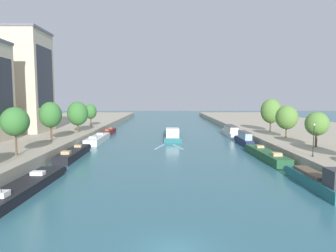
% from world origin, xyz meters
% --- Properties ---
extents(quay_left, '(36.00, 170.00, 1.83)m').
position_xyz_m(quay_left, '(-35.60, 55.00, 0.92)').
color(quay_left, '#A89E89').
rests_on(quay_left, ground).
extents(quay_right, '(36.00, 170.00, 1.83)m').
position_xyz_m(quay_right, '(35.60, 55.00, 0.92)').
color(quay_right, '#A89E89').
rests_on(quay_right, ground).
extents(barge_midriver, '(3.99, 19.56, 2.91)m').
position_xyz_m(barge_midriver, '(0.90, 52.31, 0.85)').
color(barge_midriver, '#23666B').
rests_on(barge_midriver, ground).
extents(wake_behind_barge, '(5.60, 5.89, 0.03)m').
position_xyz_m(wake_behind_barge, '(0.02, 39.63, 0.01)').
color(wake_behind_barge, '#A5D1DB').
rests_on(wake_behind_barge, ground).
extents(moored_boat_left_downstream, '(3.41, 15.60, 2.13)m').
position_xyz_m(moored_boat_left_downstream, '(-15.04, 11.92, 0.54)').
color(moored_boat_left_downstream, black).
rests_on(moored_boat_left_downstream, ground).
extents(moored_boat_left_upstream, '(2.45, 13.37, 2.35)m').
position_xyz_m(moored_boat_left_upstream, '(-15.52, 29.54, 0.65)').
color(moored_boat_left_upstream, black).
rests_on(moored_boat_left_upstream, ground).
extents(moored_boat_left_near, '(2.91, 14.13, 2.37)m').
position_xyz_m(moored_boat_left_near, '(-15.58, 46.50, 0.66)').
color(moored_boat_left_near, silver).
rests_on(moored_boat_left_near, ground).
extents(moored_boat_left_gap_after, '(1.94, 10.22, 2.29)m').
position_xyz_m(moored_boat_left_gap_after, '(-15.59, 60.10, 0.63)').
color(moored_boat_left_gap_after, maroon).
rests_on(moored_boat_left_gap_after, ground).
extents(moored_boat_right_midway, '(2.10, 11.65, 2.95)m').
position_xyz_m(moored_boat_right_midway, '(15.56, 12.85, 0.91)').
color(moored_boat_right_midway, '#23666B').
rests_on(moored_boat_right_midway, ground).
extents(moored_boat_right_far, '(2.85, 14.67, 2.40)m').
position_xyz_m(moored_boat_right_far, '(15.36, 28.13, 0.68)').
color(moored_boat_right_far, '#235633').
rests_on(moored_boat_right_far, ground).
extents(moored_boat_right_second, '(1.75, 10.33, 2.75)m').
position_xyz_m(moored_boat_right_second, '(15.63, 42.16, 1.15)').
color(moored_boat_right_second, '#1E284C').
rests_on(moored_boat_right_second, ground).
extents(moored_boat_right_downstream, '(2.68, 14.32, 2.69)m').
position_xyz_m(moored_boat_right_downstream, '(15.92, 56.21, 1.12)').
color(moored_boat_right_downstream, silver).
rests_on(moored_boat_right_downstream, ground).
extents(tree_left_second, '(3.68, 3.68, 6.59)m').
position_xyz_m(tree_left_second, '(-20.91, 22.04, 6.45)').
color(tree_left_second, brown).
rests_on(tree_left_second, quay_left).
extents(tree_left_past_mid, '(3.97, 3.97, 7.09)m').
position_xyz_m(tree_left_past_mid, '(-21.56, 35.84, 6.57)').
color(tree_left_past_mid, brown).
rests_on(tree_left_past_mid, quay_left).
extents(tree_left_midway, '(4.63, 4.63, 6.96)m').
position_xyz_m(tree_left_midway, '(-20.70, 49.32, 6.06)').
color(tree_left_midway, brown).
rests_on(tree_left_midway, quay_left).
extents(tree_left_far, '(3.21, 3.21, 6.05)m').
position_xyz_m(tree_left_far, '(-21.35, 63.33, 5.84)').
color(tree_left_far, brown).
rests_on(tree_left_far, quay_left).
extents(tree_right_midway, '(3.61, 3.61, 5.64)m').
position_xyz_m(tree_right_midway, '(23.47, 28.55, 5.55)').
color(tree_right_midway, brown).
rests_on(tree_right_midway, quay_right).
extents(tree_right_nearest, '(4.23, 4.23, 6.34)m').
position_xyz_m(tree_right_nearest, '(23.27, 39.71, 5.81)').
color(tree_right_nearest, brown).
rests_on(tree_right_nearest, quay_right).
extents(tree_right_past_mid, '(4.62, 4.62, 7.62)m').
position_xyz_m(tree_right_past_mid, '(23.99, 50.40, 6.59)').
color(tree_right_past_mid, brown).
rests_on(tree_right_past_mid, quay_right).
extents(lamppost_right_bank, '(0.28, 0.28, 4.42)m').
position_xyz_m(lamppost_right_bank, '(19.10, 20.87, 4.26)').
color(lamppost_right_bank, black).
rests_on(lamppost_right_bank, quay_right).
extents(building_left_tall, '(16.13, 10.88, 23.15)m').
position_xyz_m(building_left_tall, '(-35.90, 50.08, 13.42)').
color(building_left_tall, beige).
rests_on(building_left_tall, quay_left).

